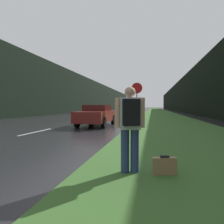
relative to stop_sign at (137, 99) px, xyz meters
name	(u,v)px	position (x,y,z in m)	size (l,w,h in m)	color
grass_verge	(160,113)	(2.49, 26.89, -1.86)	(6.00, 240.00, 0.02)	#386028
lane_stripe_b	(36,132)	(-4.97, -4.30, -1.86)	(0.12, 3.00, 0.01)	silver
lane_stripe_c	(82,122)	(-4.97, 2.70, -1.86)	(0.12, 3.00, 0.01)	silver
lane_stripe_d	(102,117)	(-4.97, 9.70, -1.86)	(0.12, 3.00, 0.01)	silver
lane_stripe_e	(113,115)	(-4.97, 16.70, -1.86)	(0.12, 3.00, 0.01)	silver
treeline_far_side	(89,96)	(-15.43, 36.89, 2.30)	(2.00, 140.00, 8.33)	black
treeline_near_side	(184,96)	(8.49, 36.89, 2.00)	(2.00, 140.00, 7.73)	black
stop_sign	(137,99)	(0.00, 0.00, 0.00)	(0.74, 0.07, 2.98)	slate
hitchhiker_with_backpack	(130,124)	(0.61, -9.85, -0.86)	(0.59, 0.48, 1.75)	navy
suitcase	(165,166)	(1.29, -9.83, -1.69)	(0.47, 0.21, 0.39)	olive
car_passing_near	(97,115)	(-2.74, -0.42, -1.11)	(1.95, 4.70, 1.44)	maroon
car_passing_far	(133,109)	(-2.74, 25.43, -1.12)	(2.04, 4.14, 1.45)	maroon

